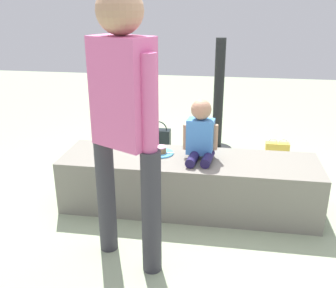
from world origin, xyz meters
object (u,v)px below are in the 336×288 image
child_seated (201,133)px  cake_plate (160,151)px  adult_standing (124,110)px  cake_box_white (133,159)px  handbag_black_leather (158,139)px  water_bottle_near_gift (213,169)px  party_cup_red (147,170)px  gift_bag (276,155)px

child_seated → cake_plate: bearing=172.2°
adult_standing → cake_plate: size_ratio=7.67×
adult_standing → cake_box_white: size_ratio=5.09×
adult_standing → handbag_black_leather: size_ratio=4.88×
child_seated → water_bottle_near_gift: 0.82m
water_bottle_near_gift → cake_box_white: 0.88m
party_cup_red → cake_box_white: cake_box_white is taller
water_bottle_near_gift → cake_box_white: size_ratio=0.59×
adult_standing → gift_bag: bearing=56.0°
water_bottle_near_gift → handbag_black_leather: bearing=136.0°
adult_standing → party_cup_red: (-0.16, 1.33, -0.99)m
child_seated → adult_standing: 0.95m
child_seated → party_cup_red: child_seated is taller
adult_standing → handbag_black_leather: 2.20m
gift_bag → handbag_black_leather: (-1.30, 0.32, -0.01)m
adult_standing → cake_box_white: bearing=103.3°
adult_standing → cake_plate: adult_standing is taller
adult_standing → cake_plate: 1.00m
cake_plate → handbag_black_leather: cake_plate is taller
handbag_black_leather → party_cup_red: bearing=-89.7°
child_seated → cake_plate: 0.39m
cake_plate → cake_box_white: cake_plate is taller
water_bottle_near_gift → gift_bag: bearing=26.8°
cake_plate → party_cup_red: 0.71m
gift_bag → handbag_black_leather: size_ratio=0.93×
cake_plate → gift_bag: 1.41m
gift_bag → party_cup_red: bearing=-164.9°
child_seated → handbag_black_leather: size_ratio=1.37×
gift_bag → party_cup_red: gift_bag is taller
gift_bag → party_cup_red: 1.34m
child_seated → gift_bag: 1.28m
cake_plate → party_cup_red: (-0.23, 0.52, -0.42)m
child_seated → handbag_black_leather: child_seated is taller
adult_standing → gift_bag: (1.13, 1.68, -0.89)m
water_bottle_near_gift → party_cup_red: bearing=-177.5°
adult_standing → cake_plate: (0.07, 0.81, -0.57)m
gift_bag → water_bottle_near_gift: gift_bag is taller
cake_plate → gift_bag: size_ratio=0.69×
child_seated → cake_plate: child_seated is taller
adult_standing → cake_box_white: (-0.36, 1.53, -0.97)m
gift_bag → cake_box_white: size_ratio=0.97×
gift_bag → cake_box_white: (-1.49, -0.15, -0.07)m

